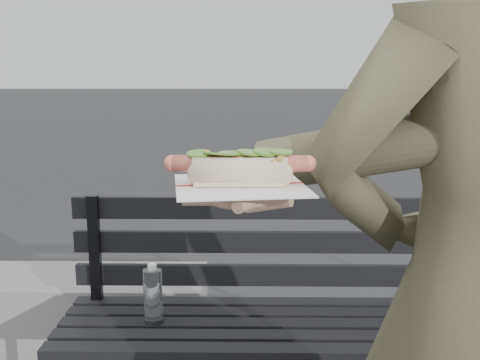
# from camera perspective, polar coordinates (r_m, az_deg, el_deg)

# --- Properties ---
(park_bench) EXTENTS (1.50, 0.44, 0.88)m
(park_bench) POSITION_cam_1_polar(r_m,az_deg,el_deg) (2.03, 3.39, -12.24)
(park_bench) COLOR black
(park_bench) RESTS_ON ground
(concrete_block) EXTENTS (1.20, 0.40, 0.40)m
(concrete_block) POSITION_cam_1_polar(r_m,az_deg,el_deg) (2.80, -16.31, -13.16)
(concrete_block) COLOR slate
(concrete_block) RESTS_ON ground
(held_hotdog) EXTENTS (0.64, 0.31, 0.20)m
(held_hotdog) POSITION_cam_1_polar(r_m,az_deg,el_deg) (0.91, 12.91, 2.81)
(held_hotdog) COLOR #46432E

